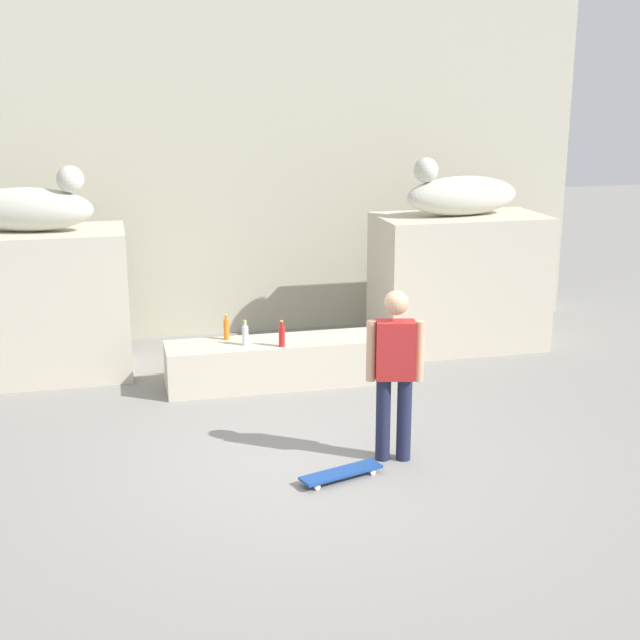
% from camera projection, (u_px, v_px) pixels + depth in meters
% --- Properties ---
extents(ground_plane, '(40.00, 40.00, 0.00)m').
position_uv_depth(ground_plane, '(319.00, 464.00, 8.42)').
color(ground_plane, gray).
extents(facade_wall, '(9.95, 0.60, 6.52)m').
position_uv_depth(facade_wall, '(235.00, 100.00, 12.25)').
color(facade_wall, '#B8B49F').
rests_on(facade_wall, ground_plane).
extents(pedestal_left, '(2.23, 1.21, 1.80)m').
position_uv_depth(pedestal_left, '(34.00, 305.00, 10.72)').
color(pedestal_left, beige).
rests_on(pedestal_left, ground_plane).
extents(pedestal_right, '(2.23, 1.21, 1.80)m').
position_uv_depth(pedestal_right, '(459.00, 282.00, 11.96)').
color(pedestal_right, beige).
rests_on(pedestal_right, ground_plane).
extents(statue_reclining_left, '(1.69, 0.93, 0.78)m').
position_uv_depth(statue_reclining_left, '(29.00, 208.00, 10.41)').
color(statue_reclining_left, beige).
rests_on(statue_reclining_left, pedestal_left).
extents(statue_reclining_right, '(1.66, 0.76, 0.78)m').
position_uv_depth(statue_reclining_right, '(460.00, 194.00, 11.64)').
color(statue_reclining_right, beige).
rests_on(statue_reclining_right, pedestal_right).
extents(ledge_block, '(2.54, 0.67, 0.54)m').
position_uv_depth(ledge_block, '(273.00, 363.00, 10.56)').
color(ledge_block, beige).
rests_on(ledge_block, ground_plane).
extents(skater, '(0.53, 0.28, 1.67)m').
position_uv_depth(skater, '(395.00, 368.00, 8.29)').
color(skater, '#1E233F').
rests_on(skater, ground_plane).
extents(skateboard, '(0.82, 0.44, 0.08)m').
position_uv_depth(skateboard, '(341.00, 473.00, 8.08)').
color(skateboard, navy).
rests_on(skateboard, ground_plane).
extents(bottle_clear, '(0.07, 0.07, 0.30)m').
position_uv_depth(bottle_clear, '(245.00, 335.00, 10.30)').
color(bottle_clear, silver).
rests_on(bottle_clear, ledge_block).
extents(bottle_red, '(0.07, 0.07, 0.31)m').
position_uv_depth(bottle_red, '(282.00, 336.00, 10.25)').
color(bottle_red, red).
rests_on(bottle_red, ledge_block).
extents(bottle_orange, '(0.06, 0.06, 0.31)m').
position_uv_depth(bottle_orange, '(226.00, 329.00, 10.52)').
color(bottle_orange, orange).
rests_on(bottle_orange, ledge_block).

